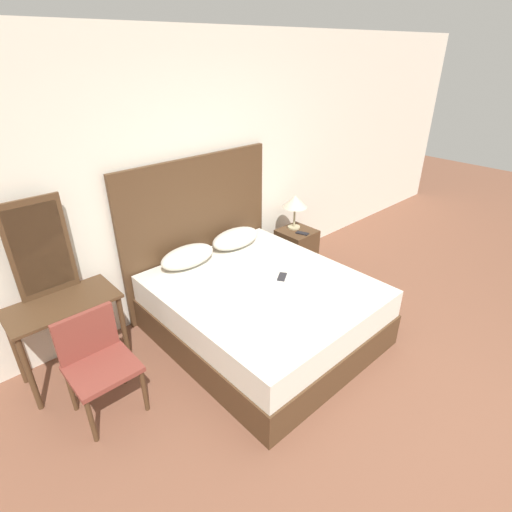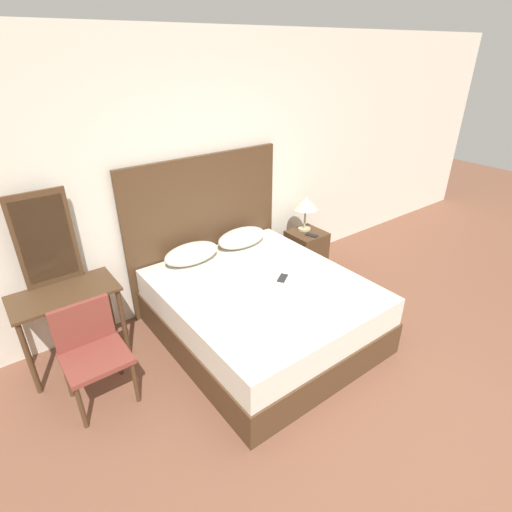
% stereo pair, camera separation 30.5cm
% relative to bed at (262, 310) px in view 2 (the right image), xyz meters
% --- Properties ---
extents(ground_plane, '(16.00, 16.00, 0.00)m').
position_rel_bed_xyz_m(ground_plane, '(0.08, -1.66, -0.29)').
color(ground_plane, brown).
extents(wall_back, '(10.00, 0.06, 2.70)m').
position_rel_bed_xyz_m(wall_back, '(0.08, 1.06, 1.06)').
color(wall_back, silver).
rests_on(wall_back, ground_plane).
extents(bed, '(1.70, 1.93, 0.59)m').
position_rel_bed_xyz_m(bed, '(0.00, 0.00, 0.00)').
color(bed, '#4C331E').
rests_on(bed, ground_plane).
extents(headboard, '(1.79, 0.05, 1.58)m').
position_rel_bed_xyz_m(headboard, '(0.00, 0.99, 0.50)').
color(headboard, '#4C331E').
rests_on(headboard, ground_plane).
extents(pillow_left, '(0.58, 0.31, 0.19)m').
position_rel_bed_xyz_m(pillow_left, '(-0.31, 0.76, 0.39)').
color(pillow_left, silver).
rests_on(pillow_left, bed).
extents(pillow_right, '(0.58, 0.31, 0.19)m').
position_rel_bed_xyz_m(pillow_right, '(0.31, 0.76, 0.39)').
color(pillow_right, silver).
rests_on(pillow_right, bed).
extents(phone_on_bed, '(0.16, 0.14, 0.01)m').
position_rel_bed_xyz_m(phone_on_bed, '(0.21, -0.04, 0.30)').
color(phone_on_bed, '#232328').
rests_on(phone_on_bed, bed).
extents(nightstand, '(0.40, 0.41, 0.54)m').
position_rel_bed_xyz_m(nightstand, '(1.20, 0.66, -0.02)').
color(nightstand, '#4C331E').
rests_on(nightstand, ground_plane).
extents(table_lamp, '(0.30, 0.30, 0.42)m').
position_rel_bed_xyz_m(table_lamp, '(1.23, 0.74, 0.58)').
color(table_lamp, tan).
rests_on(table_lamp, nightstand).
extents(phone_on_nightstand, '(0.11, 0.16, 0.01)m').
position_rel_bed_xyz_m(phone_on_nightstand, '(1.18, 0.56, 0.25)').
color(phone_on_nightstand, black).
rests_on(phone_on_nightstand, nightstand).
extents(vanity_desk, '(0.84, 0.46, 0.73)m').
position_rel_bed_xyz_m(vanity_desk, '(-1.53, 0.71, 0.29)').
color(vanity_desk, '#4C331E').
rests_on(vanity_desk, ground_plane).
extents(vanity_mirror, '(0.45, 0.03, 0.81)m').
position_rel_bed_xyz_m(vanity_mirror, '(-1.53, 0.92, 0.84)').
color(vanity_mirror, '#4C331E').
rests_on(vanity_mirror, vanity_desk).
extents(chair, '(0.47, 0.44, 0.81)m').
position_rel_bed_xyz_m(chair, '(-1.50, 0.21, 0.18)').
color(chair, brown).
rests_on(chair, ground_plane).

